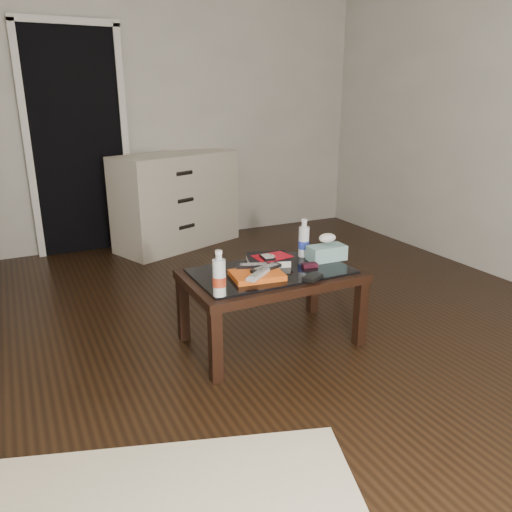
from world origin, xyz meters
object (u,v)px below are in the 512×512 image
(water_bottle_left, at_px, (219,273))
(textbook, at_px, (268,260))
(dresser, at_px, (177,200))
(water_bottle_right, at_px, (304,238))
(tissue_box, at_px, (327,253))
(coffee_table, at_px, (271,280))

(water_bottle_left, bearing_deg, textbook, 36.53)
(dresser, relative_size, textbook, 5.20)
(dresser, height_order, water_bottle_right, dresser)
(water_bottle_left, bearing_deg, water_bottle_right, 26.75)
(dresser, relative_size, tissue_box, 5.65)
(tissue_box, bearing_deg, coffee_table, -175.03)
(coffee_table, relative_size, dresser, 0.77)
(tissue_box, bearing_deg, textbook, 166.79)
(textbook, height_order, tissue_box, tissue_box)
(coffee_table, xyz_separation_m, water_bottle_left, (-0.41, -0.22, 0.18))
(textbook, height_order, water_bottle_left, water_bottle_left)
(coffee_table, height_order, water_bottle_right, water_bottle_right)
(textbook, relative_size, water_bottle_right, 1.05)
(water_bottle_left, height_order, tissue_box, water_bottle_left)
(dresser, distance_m, tissue_box, 2.21)
(coffee_table, distance_m, dresser, 2.21)
(dresser, xyz_separation_m, water_bottle_right, (0.17, -2.06, 0.13))
(coffee_table, bearing_deg, tissue_box, 2.53)
(textbook, relative_size, water_bottle_left, 1.05)
(coffee_table, bearing_deg, water_bottle_right, 25.26)
(dresser, xyz_separation_m, water_bottle_left, (-0.55, -2.43, 0.13))
(coffee_table, relative_size, tissue_box, 4.35)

